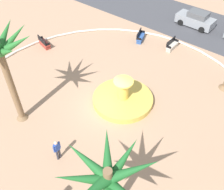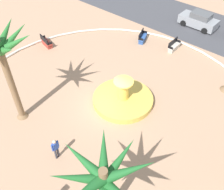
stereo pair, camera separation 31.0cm
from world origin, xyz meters
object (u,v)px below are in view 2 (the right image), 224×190
object	(u,v)px
palm_tree_by_curb	(0,53)
parked_car_leftmost	(199,20)
bench_southeast	(142,38)
person_pedestrian_stroll	(56,148)
palm_tree_mid_plaza	(103,180)
bench_north	(174,47)
bench_east	(46,43)
fountain	(123,99)

from	to	relation	value
palm_tree_by_curb	parked_car_leftmost	bearing A→B (deg)	80.29
bench_southeast	person_pedestrian_stroll	xyz separation A→B (m)	(3.96, -14.46, 0.59)
bench_southeast	parked_car_leftmost	distance (m)	6.84
parked_car_leftmost	palm_tree_mid_plaza	bearing A→B (deg)	-75.06
bench_north	bench_southeast	size ratio (longest dim) A/B	0.96
palm_tree_mid_plaza	parked_car_leftmost	size ratio (longest dim) A/B	1.19
bench_north	bench_southeast	bearing A→B (deg)	-168.64
bench_north	bench_southeast	xyz separation A→B (m)	(-3.21, -0.65, 0.00)
bench_east	person_pedestrian_stroll	distance (m)	13.03
person_pedestrian_stroll	parked_car_leftmost	bearing A→B (deg)	93.03
bench_southeast	parked_car_leftmost	world-z (taller)	parked_car_leftmost
bench_east	bench_southeast	world-z (taller)	same
palm_tree_mid_plaza	bench_southeast	world-z (taller)	palm_tree_mid_plaza
bench_southeast	fountain	bearing A→B (deg)	-63.70
bench_north	person_pedestrian_stroll	xyz separation A→B (m)	(0.75, -15.11, 0.59)
fountain	parked_car_leftmost	world-z (taller)	fountain
fountain	parked_car_leftmost	xyz separation A→B (m)	(-1.10, 14.22, 0.48)
palm_tree_mid_plaza	bench_east	bearing A→B (deg)	150.93
palm_tree_by_curb	bench_north	bearing A→B (deg)	75.40
palm_tree_mid_plaza	palm_tree_by_curb	bearing A→B (deg)	171.79
fountain	palm_tree_mid_plaza	xyz separation A→B (m)	(4.61, -7.20, 3.43)
bench_north	person_pedestrian_stroll	world-z (taller)	person_pedestrian_stroll
fountain	person_pedestrian_stroll	distance (m)	6.47
fountain	bench_east	xyz separation A→B (m)	(-10.53, 1.22, 0.05)
palm_tree_mid_plaza	parked_car_leftmost	distance (m)	22.37
fountain	palm_tree_mid_plaza	distance (m)	9.21
palm_tree_mid_plaza	fountain	bearing A→B (deg)	122.64
palm_tree_mid_plaza	bench_north	distance (m)	17.09
palm_tree_by_curb	bench_southeast	size ratio (longest dim) A/B	4.09
palm_tree_by_curb	bench_east	bearing A→B (deg)	130.16
palm_tree_by_curb	palm_tree_mid_plaza	bearing A→B (deg)	-8.21
parked_car_leftmost	bench_north	bearing A→B (deg)	-86.40
palm_tree_mid_plaza	person_pedestrian_stroll	distance (m)	5.45
palm_tree_by_curb	bench_southeast	bearing A→B (deg)	87.63
bench_east	bench_north	world-z (taller)	same
person_pedestrian_stroll	parked_car_leftmost	distance (m)	20.69
fountain	palm_tree_mid_plaza	size ratio (longest dim) A/B	0.95
bench_east	person_pedestrian_stroll	xyz separation A→B (m)	(10.53, -7.66, 0.59)
bench_southeast	palm_tree_mid_plaza	bearing A→B (deg)	-60.60
bench_southeast	person_pedestrian_stroll	distance (m)	15.01
bench_southeast	palm_tree_by_curb	bearing A→B (deg)	-92.37
fountain	palm_tree_by_curb	bearing A→B (deg)	-127.68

